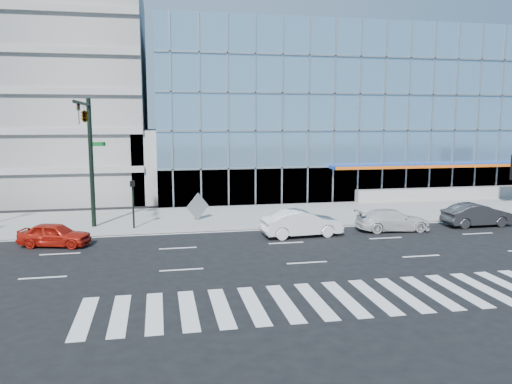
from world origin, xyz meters
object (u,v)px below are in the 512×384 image
at_px(dark_sedan, 477,215).
at_px(red_sedan, 55,235).
at_px(traffic_signal, 87,131).
at_px(white_sedan, 301,223).
at_px(ped_signal_post, 133,197).
at_px(white_suv, 393,220).
at_px(tilted_panel, 198,207).

xyz_separation_m(dark_sedan, red_sedan, (-25.86, -0.25, -0.09)).
xyz_separation_m(traffic_signal, white_sedan, (12.31, -3.11, -5.38)).
bearing_deg(dark_sedan, red_sedan, 89.47).
height_order(ped_signal_post, white_suv, ped_signal_post).
distance_m(ped_signal_post, white_sedan, 10.50).
bearing_deg(white_suv, red_sedan, 93.86).
height_order(white_suv, dark_sedan, dark_sedan).
bearing_deg(white_suv, white_sedan, 96.94).
height_order(ped_signal_post, dark_sedan, ped_signal_post).
distance_m(dark_sedan, red_sedan, 25.86).
relative_size(dark_sedan, red_sedan, 1.17).
bearing_deg(tilted_panel, dark_sedan, -48.17).
distance_m(white_sedan, tilted_panel, 7.80).
distance_m(traffic_signal, white_suv, 19.32).
relative_size(traffic_signal, tilted_panel, 6.15).
distance_m(traffic_signal, ped_signal_post, 4.75).
bearing_deg(red_sedan, traffic_signal, -14.08).
bearing_deg(ped_signal_post, traffic_signal, -171.48).
height_order(ped_signal_post, white_sedan, ped_signal_post).
bearing_deg(red_sedan, white_suv, -75.15).
relative_size(traffic_signal, white_suv, 1.75).
bearing_deg(traffic_signal, tilted_panel, 18.58).
relative_size(red_sedan, tilted_panel, 2.93).
bearing_deg(dark_sedan, white_sedan, 91.46).
bearing_deg(white_suv, tilted_panel, 70.54).
distance_m(white_suv, white_sedan, 6.01).
xyz_separation_m(traffic_signal, red_sedan, (-1.55, -2.82, -5.51)).
relative_size(white_suv, red_sedan, 1.20).
bearing_deg(dark_sedan, traffic_signal, 82.87).
relative_size(ped_signal_post, dark_sedan, 0.67).
distance_m(ped_signal_post, tilted_panel, 4.65).
distance_m(ped_signal_post, white_suv, 16.19).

